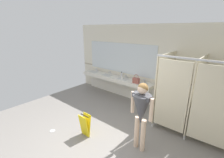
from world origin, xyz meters
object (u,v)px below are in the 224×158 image
(person_standing, at_px, (141,109))
(paper_cup, at_px, (122,78))
(wet_floor_sign, at_px, (85,125))
(soap_dispenser, at_px, (122,75))
(handbag, at_px, (136,80))

(person_standing, bearing_deg, paper_cup, 135.28)
(paper_cup, height_order, wet_floor_sign, paper_cup)
(paper_cup, bearing_deg, wet_floor_sign, -75.69)
(person_standing, relative_size, soap_dispenser, 7.76)
(handbag, bearing_deg, wet_floor_sign, -90.95)
(handbag, relative_size, soap_dispenser, 1.56)
(person_standing, distance_m, handbag, 2.26)
(person_standing, distance_m, paper_cup, 2.71)
(person_standing, xyz_separation_m, handbag, (-1.27, 1.86, -0.08))
(handbag, xyz_separation_m, soap_dispenser, (-0.85, 0.29, -0.02))
(soap_dispenser, bearing_deg, paper_cup, -50.98)
(person_standing, distance_m, wet_floor_sign, 1.57)
(wet_floor_sign, bearing_deg, soap_dispenser, 107.06)
(soap_dispenser, distance_m, paper_cup, 0.32)
(soap_dispenser, distance_m, wet_floor_sign, 2.84)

